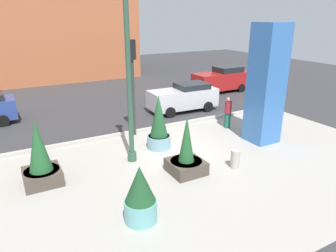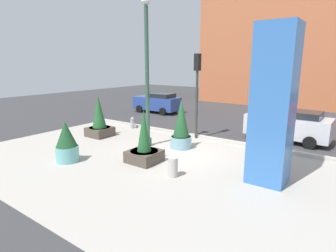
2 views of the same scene
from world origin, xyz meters
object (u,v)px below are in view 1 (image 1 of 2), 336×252
at_px(potted_plant_near_left, 186,155).
at_px(concrete_bollard, 235,159).
at_px(fire_hydrant, 38,148).
at_px(lamp_post, 129,78).
at_px(potted_plant_by_pillar, 40,159).
at_px(traffic_light_far_side, 133,73).
at_px(pedestrian_by_curb, 228,111).
at_px(potted_plant_near_right, 159,125).
at_px(car_far_lane, 221,80).
at_px(car_curb_east, 184,97).
at_px(potted_plant_mid_plaza, 140,195).
at_px(art_pillar_blue, 266,85).

distance_m(potted_plant_near_left, concrete_bollard, 2.04).
bearing_deg(fire_hydrant, lamp_post, -35.92).
relative_size(potted_plant_by_pillar, traffic_light_far_side, 0.51).
bearing_deg(pedestrian_by_curb, potted_plant_by_pillar, -171.33).
xyz_separation_m(potted_plant_near_right, potted_plant_by_pillar, (-5.13, -0.83, -0.14)).
distance_m(potted_plant_by_pillar, pedestrian_by_curb, 9.69).
height_order(lamp_post, potted_plant_near_right, lamp_post).
bearing_deg(car_far_lane, fire_hydrant, -158.09).
relative_size(car_curb_east, car_far_lane, 0.95).
height_order(potted_plant_mid_plaza, traffic_light_far_side, traffic_light_far_side).
bearing_deg(potted_plant_near_left, fire_hydrant, 137.38).
bearing_deg(traffic_light_far_side, pedestrian_by_curb, -16.81).
distance_m(concrete_bollard, car_far_lane, 13.21).
bearing_deg(lamp_post, fire_hydrant, 144.08).
relative_size(potted_plant_near_right, pedestrian_by_curb, 1.47).
height_order(lamp_post, pedestrian_by_curb, lamp_post).
relative_size(lamp_post, art_pillar_blue, 1.30).
xyz_separation_m(potted_plant_by_pillar, pedestrian_by_curb, (9.58, 1.46, -0.01)).
relative_size(art_pillar_blue, pedestrian_by_curb, 3.22).
bearing_deg(fire_hydrant, concrete_bollard, -36.68).
bearing_deg(concrete_bollard, potted_plant_by_pillar, 160.88).
bearing_deg(potted_plant_near_right, concrete_bollard, -61.59).
bearing_deg(potted_plant_near_left, potted_plant_mid_plaza, -145.27).
relative_size(potted_plant_near_right, traffic_light_far_side, 0.53).
distance_m(potted_plant_near_left, potted_plant_mid_plaza, 3.34).
xyz_separation_m(lamp_post, potted_plant_near_right, (1.59, 0.66, -2.38)).
distance_m(art_pillar_blue, traffic_light_far_side, 6.24).
distance_m(art_pillar_blue, car_far_lane, 10.38).
xyz_separation_m(potted_plant_near_right, car_curb_east, (4.06, 4.50, -0.21)).
relative_size(art_pillar_blue, traffic_light_far_side, 1.17).
height_order(potted_plant_mid_plaza, car_curb_east, potted_plant_mid_plaza).
height_order(art_pillar_blue, car_far_lane, art_pillar_blue).
bearing_deg(potted_plant_near_right, traffic_light_far_side, 98.88).
bearing_deg(art_pillar_blue, fire_hydrant, 161.01).
distance_m(art_pillar_blue, fire_hydrant, 10.52).
distance_m(potted_plant_by_pillar, traffic_light_far_side, 6.04).
distance_m(lamp_post, car_curb_east, 8.08).
distance_m(car_curb_east, car_far_lane, 6.14).
height_order(potted_plant_near_left, potted_plant_near_right, potted_plant_near_right).
relative_size(potted_plant_by_pillar, car_curb_east, 0.55).
height_order(potted_plant_by_pillar, traffic_light_far_side, traffic_light_far_side).
xyz_separation_m(traffic_light_far_side, pedestrian_by_curb, (4.77, -1.44, -2.22)).
distance_m(potted_plant_near_right, car_far_lane, 12.04).
bearing_deg(potted_plant_near_left, car_curb_east, 59.32).
height_order(lamp_post, potted_plant_by_pillar, lamp_post).
xyz_separation_m(lamp_post, pedestrian_by_curb, (6.04, 1.29, -2.53)).
relative_size(concrete_bollard, car_curb_east, 0.17).
xyz_separation_m(potted_plant_near_right, fire_hydrant, (-4.96, 1.77, -0.72)).
relative_size(potted_plant_near_left, fire_hydrant, 3.06).
relative_size(traffic_light_far_side, car_curb_east, 1.08).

